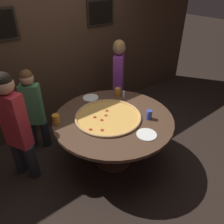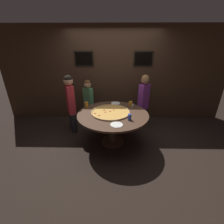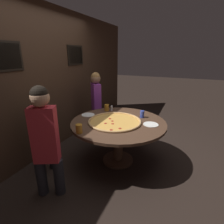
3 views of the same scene
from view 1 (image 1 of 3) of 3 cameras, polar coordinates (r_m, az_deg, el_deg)
name	(u,v)px [view 1 (image 1 of 3)]	position (r m, az deg, el deg)	size (l,w,h in m)	color
ground_plane	(113,159)	(3.26, 0.32, -12.22)	(24.00, 24.00, 0.00)	black
back_wall	(58,49)	(3.62, -13.88, 15.76)	(6.40, 0.08, 2.60)	#3D281C
dining_table	(113,126)	(2.87, 0.35, -3.66)	(1.53, 1.53, 0.74)	#4C3323
giant_pizza	(108,116)	(2.78, -1.02, -1.17)	(0.85, 0.85, 0.03)	#E5A84C
drink_cup_far_left	(118,92)	(3.26, 1.52, 5.25)	(0.08, 0.08, 0.12)	#BC7A23
drink_cup_by_shaker	(149,115)	(2.77, 9.68, -0.70)	(0.07, 0.07, 0.12)	#384CB7
drink_cup_beside_pizza	(56,119)	(2.73, -14.37, -1.85)	(0.09, 0.09, 0.13)	#BC7A23
white_plate_right_side	(147,134)	(2.54, 9.03, -5.80)	(0.23, 0.23, 0.01)	white
white_plate_left_side	(91,98)	(3.24, -5.57, 3.77)	(0.23, 0.23, 0.01)	white
condiment_shaker	(124,94)	(3.24, 3.08, 4.72)	(0.04, 0.04, 0.10)	silver
diner_centre_back	(15,123)	(2.78, -24.05, -2.63)	(0.28, 0.38, 1.46)	#232328
diner_side_right	(119,76)	(3.79, 1.74, 9.37)	(0.34, 0.34, 1.41)	#232328
diner_far_right	(33,106)	(3.27, -19.96, 1.42)	(0.32, 0.28, 1.26)	#232328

